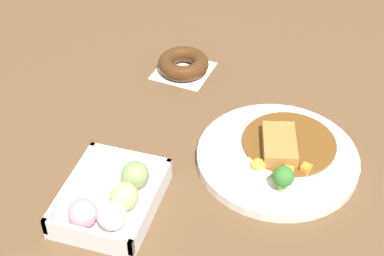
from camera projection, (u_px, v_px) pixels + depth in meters
The scene contains 4 objects.
ground_plane at pixel (228, 152), 1.06m from camera, with size 1.60×1.60×0.00m, color brown.
curry_plate at pixel (278, 157), 1.03m from camera, with size 0.29×0.29×0.07m.
donut_box at pixel (113, 200), 0.94m from camera, with size 0.19×0.15×0.06m.
chocolate_ring_donut at pixel (183, 64), 1.25m from camera, with size 0.13×0.13×0.04m.
Camera 1 is at (-0.76, -0.16, 0.72)m, focal length 54.21 mm.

